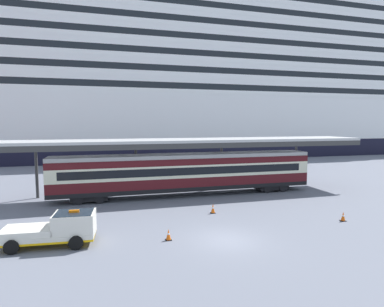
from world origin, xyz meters
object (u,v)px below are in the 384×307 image
object	(u,v)px
traffic_cone_near	(213,208)
service_truck	(58,228)
train_carriage	(187,172)
traffic_cone_mid	(168,235)
traffic_cone_far	(343,216)
cruise_ship	(217,87)

from	to	relation	value
traffic_cone_near	service_truck	bearing A→B (deg)	-160.92
service_truck	traffic_cone_near	distance (m)	11.53
train_carriage	service_truck	bearing A→B (deg)	-135.14
traffic_cone_mid	traffic_cone_near	bearing A→B (deg)	46.66
service_truck	traffic_cone_far	world-z (taller)	service_truck
train_carriage	traffic_cone_far	size ratio (longest dim) A/B	36.87
cruise_ship	traffic_cone_far	distance (m)	53.68
train_carriage	traffic_cone_mid	bearing A→B (deg)	-109.59
train_carriage	service_truck	world-z (taller)	train_carriage
traffic_cone_near	traffic_cone_mid	distance (m)	6.58
train_carriage	traffic_cone_mid	xyz separation A→B (m)	(-4.06, -11.40, -1.97)
service_truck	traffic_cone_mid	bearing A→B (deg)	-9.12
traffic_cone_mid	service_truck	bearing A→B (deg)	170.88
service_truck	traffic_cone_mid	size ratio (longest dim) A/B	7.63
train_carriage	traffic_cone_far	distance (m)	14.33
cruise_ship	traffic_cone_near	size ratio (longest dim) A/B	167.94
traffic_cone_mid	train_carriage	bearing A→B (deg)	70.41
service_truck	traffic_cone_far	distance (m)	19.38
cruise_ship	traffic_cone_mid	distance (m)	57.52
traffic_cone_mid	traffic_cone_far	bearing A→B (deg)	1.60
cruise_ship	traffic_cone_mid	bearing A→B (deg)	-112.75
train_carriage	traffic_cone_near	bearing A→B (deg)	-86.01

